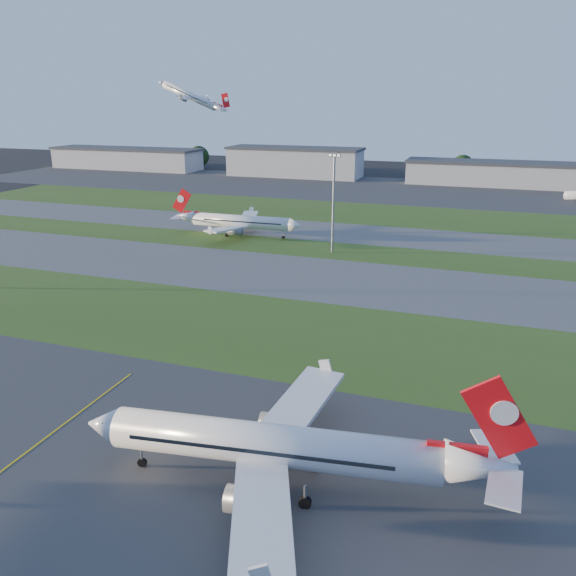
% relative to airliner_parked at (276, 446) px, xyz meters
% --- Properties ---
extents(grass_strip_a, '(300.00, 34.00, 0.01)m').
position_rel_airliner_parked_xyz_m(grass_strip_a, '(-34.16, 38.41, -4.66)').
color(grass_strip_a, '#37521B').
rests_on(grass_strip_a, ground).
extents(taxiway_a, '(300.00, 32.00, 0.01)m').
position_rel_airliner_parked_xyz_m(taxiway_a, '(-34.16, 71.41, -4.66)').
color(taxiway_a, '#515154').
rests_on(taxiway_a, ground).
extents(grass_strip_b, '(300.00, 18.00, 0.01)m').
position_rel_airliner_parked_xyz_m(grass_strip_b, '(-34.16, 96.41, -4.66)').
color(grass_strip_b, '#37521B').
rests_on(grass_strip_b, ground).
extents(taxiway_b, '(300.00, 26.00, 0.01)m').
position_rel_airliner_parked_xyz_m(taxiway_b, '(-34.16, 118.41, -4.66)').
color(taxiway_b, '#515154').
rests_on(taxiway_b, ground).
extents(grass_strip_c, '(300.00, 40.00, 0.01)m').
position_rel_airliner_parked_xyz_m(grass_strip_c, '(-34.16, 151.41, -4.66)').
color(grass_strip_c, '#37521B').
rests_on(grass_strip_c, ground).
extents(apron_far, '(400.00, 80.00, 0.01)m').
position_rel_airliner_parked_xyz_m(apron_far, '(-34.16, 211.41, -4.66)').
color(apron_far, '#333335').
rests_on(apron_far, ground).
extents(airliner_parked, '(42.42, 35.77, 13.27)m').
position_rel_airliner_parked_xyz_m(airliner_parked, '(0.00, 0.00, 0.00)').
color(airliner_parked, white).
rests_on(airliner_parked, ground).
extents(airliner_taxiing, '(38.02, 32.26, 11.87)m').
position_rel_airliner_parked_xyz_m(airliner_taxiing, '(-50.33, 104.41, -0.49)').
color(airliner_taxiing, white).
rests_on(airliner_taxiing, ground).
extents(airliner_departing, '(33.62, 28.47, 10.48)m').
position_rel_airliner_parked_xyz_m(airliner_departing, '(-113.84, 194.17, 35.88)').
color(airliner_departing, white).
extents(light_mast_centre, '(3.20, 0.70, 25.80)m').
position_rel_airliner_parked_xyz_m(light_mast_centre, '(-19.16, 94.41, 10.15)').
color(light_mast_centre, gray).
rests_on(light_mast_centre, ground).
extents(hangar_far_west, '(91.80, 23.00, 12.20)m').
position_rel_airliner_parked_xyz_m(hangar_far_west, '(-184.16, 241.41, 1.47)').
color(hangar_far_west, '#9FA2A7').
rests_on(hangar_far_west, ground).
extents(hangar_west, '(71.40, 23.00, 15.20)m').
position_rel_airliner_parked_xyz_m(hangar_west, '(-79.16, 241.41, 2.98)').
color(hangar_west, '#9FA2A7').
rests_on(hangar_west, ground).
extents(hangar_east, '(81.60, 23.00, 11.20)m').
position_rel_airliner_parked_xyz_m(hangar_east, '(20.84, 241.41, 0.97)').
color(hangar_east, '#9FA2A7').
rests_on(hangar_east, ground).
extents(tree_far_west, '(11.00, 11.00, 12.00)m').
position_rel_airliner_parked_xyz_m(tree_far_west, '(-224.16, 254.41, 1.83)').
color(tree_far_west, black).
rests_on(tree_far_west, ground).
extents(tree_west, '(12.10, 12.10, 13.20)m').
position_rel_airliner_parked_xyz_m(tree_west, '(-144.16, 256.41, 2.48)').
color(tree_west, black).
rests_on(tree_west, ground).
extents(tree_mid_west, '(9.90, 9.90, 10.80)m').
position_rel_airliner_parked_xyz_m(tree_mid_west, '(-54.16, 252.41, 1.17)').
color(tree_mid_west, black).
rests_on(tree_mid_west, ground).
extents(tree_mid_east, '(11.55, 11.55, 12.60)m').
position_rel_airliner_parked_xyz_m(tree_mid_east, '(5.84, 255.41, 2.15)').
color(tree_mid_east, black).
rests_on(tree_mid_east, ground).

